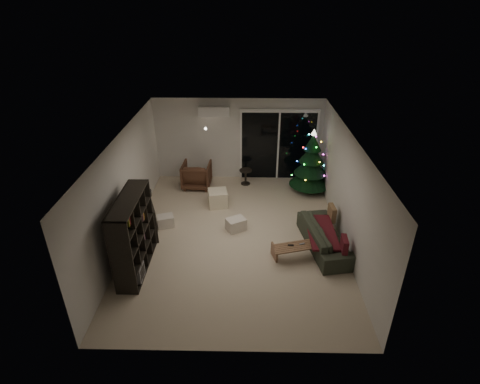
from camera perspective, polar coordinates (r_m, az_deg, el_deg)
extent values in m
plane|color=beige|center=(9.04, -0.67, -6.77)|extent=(6.50, 6.50, 0.00)
plane|color=white|center=(7.87, -0.78, 8.28)|extent=(6.50, 6.50, 0.00)
cube|color=silver|center=(11.35, -0.22, 8.00)|extent=(5.00, 0.02, 2.50)
cube|color=silver|center=(5.73, -1.73, -15.29)|extent=(5.00, 0.02, 2.50)
cube|color=silver|center=(8.82, -17.18, 0.37)|extent=(0.02, 6.50, 2.50)
cube|color=silver|center=(8.68, 16.01, 0.08)|extent=(0.02, 6.50, 2.50)
cube|color=black|center=(11.44, 5.84, 6.94)|extent=(2.20, 0.02, 2.10)
cube|color=white|center=(10.99, -3.98, 12.19)|extent=(0.90, 0.22, 0.28)
cube|color=#3F3833|center=(12.35, 5.42, 3.08)|extent=(2.60, 1.00, 0.10)
cube|color=white|center=(12.50, 5.42, 6.14)|extent=(2.20, 0.06, 1.00)
cube|color=black|center=(9.34, -14.60, -3.49)|extent=(0.93, 1.42, 0.83)
cube|color=black|center=(9.10, -14.98, -0.79)|extent=(0.42, 0.50, 0.18)
imported|color=brown|center=(11.17, -6.62, 2.59)|extent=(0.85, 0.88, 0.76)
cube|color=beige|center=(10.18, -3.40, -0.96)|extent=(0.57, 0.57, 0.45)
cube|color=white|center=(9.52, -11.30, -4.36)|extent=(0.48, 0.42, 0.29)
cube|color=white|center=(9.20, -0.63, -4.94)|extent=(0.54, 0.50, 0.31)
cylinder|color=black|center=(11.31, 0.86, 2.32)|extent=(0.47, 0.47, 0.47)
cylinder|color=black|center=(11.65, -5.06, 6.08)|extent=(0.26, 0.26, 1.61)
imported|color=#282B24|center=(8.76, 12.86, -6.64)|extent=(1.08, 2.04, 0.57)
cube|color=#4A121E|center=(8.67, 12.30, -5.96)|extent=(0.61, 1.40, 0.05)
cube|color=#8C6D4F|center=(9.22, 13.82, -3.13)|extent=(0.14, 0.38, 0.37)
cube|color=#4A121E|center=(8.17, 15.58, -7.89)|extent=(0.14, 0.38, 0.37)
cube|color=black|center=(8.25, 7.74, -8.02)|extent=(0.13, 0.04, 0.02)
cube|color=slate|center=(8.33, 9.43, -7.80)|extent=(0.13, 0.08, 0.02)
cone|color=#113E1C|center=(10.80, 10.81, 4.63)|extent=(1.40, 1.40, 1.89)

